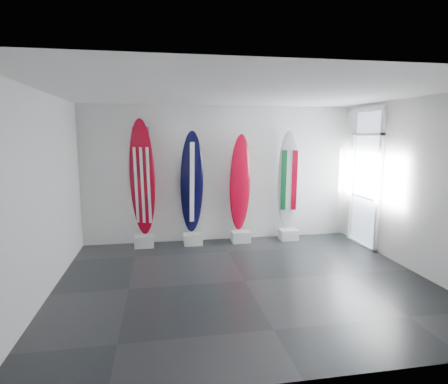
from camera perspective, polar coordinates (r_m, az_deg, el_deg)
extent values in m
plane|color=black|center=(6.18, 3.27, -13.62)|extent=(6.00, 6.00, 0.00)
plane|color=white|center=(5.75, 3.54, 15.20)|extent=(6.00, 6.00, 0.00)
plane|color=silver|center=(8.21, -0.61, 2.82)|extent=(6.00, 0.00, 6.00)
plane|color=silver|center=(3.44, 13.04, -5.88)|extent=(6.00, 0.00, 6.00)
plane|color=silver|center=(5.87, -26.42, -0.52)|extent=(0.00, 5.00, 5.00)
plane|color=silver|center=(7.09, 27.71, 0.85)|extent=(0.00, 5.00, 5.00)
cube|color=silver|center=(8.07, -12.27, -7.49)|extent=(0.40, 0.30, 0.24)
ellipsoid|color=#9F041B|center=(7.90, -12.56, 2.15)|extent=(0.59, 0.36, 2.46)
cube|color=silver|center=(8.09, -4.83, -7.28)|extent=(0.40, 0.30, 0.24)
ellipsoid|color=black|center=(7.93, -5.00, 1.46)|extent=(0.53, 0.31, 2.22)
cube|color=silver|center=(8.24, 2.61, -6.95)|extent=(0.40, 0.30, 0.24)
ellipsoid|color=#9F041B|center=(8.10, 2.52, 1.39)|extent=(0.51, 0.30, 2.15)
cube|color=silver|center=(8.54, 9.97, -6.50)|extent=(0.40, 0.30, 0.24)
ellipsoid|color=white|center=(8.40, 9.96, 1.79)|extent=(0.53, 0.30, 2.22)
cube|color=silver|center=(8.37, -17.45, -5.48)|extent=(0.09, 0.02, 0.13)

